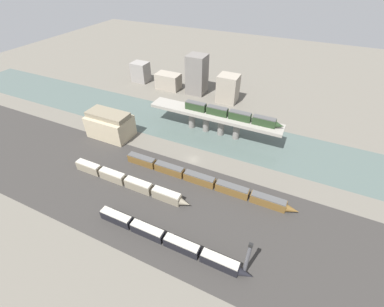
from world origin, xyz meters
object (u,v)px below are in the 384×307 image
Objects in this scene: train_yard_mid at (128,182)px; signal_tower at (247,260)px; train_yard_far at (203,180)px; train_on_bridge at (231,114)px; train_yard_near at (168,240)px; warehouse_building at (110,125)px.

train_yard_mid is 48.30m from signal_tower.
train_on_bridge is at bearing 92.36° from train_yard_far.
train_on_bridge reaches higher than train_yard_near.
train_yard_far is 34.39m from signal_tower.
train_on_bridge is 33.94m from train_yard_far.
train_yard_mid is 26.53m from train_yard_far.
signal_tower is at bearing -26.84° from warehouse_building.
train_on_bridge reaches higher than train_yard_mid.
train_on_bridge is at bearing 24.19° from warehouse_building.
train_yard_near is at bearing -177.96° from signal_tower.
train_yard_mid reaches higher than train_yard_far.
signal_tower is at bearing -67.63° from train_on_bridge.
train_yard_near is at bearing -88.24° from train_on_bridge.
train_yard_far is (23.62, 12.09, -0.16)m from train_yard_mid.
warehouse_building is 1.40× the size of signal_tower.
train_on_bridge is 59.62m from train_yard_near.
train_yard_far is at bearing -87.64° from train_on_bridge.
train_on_bridge is 3.19× the size of signal_tower.
warehouse_building is (-49.42, 10.90, 3.82)m from train_yard_far.
warehouse_building reaches higher than train_yard_mid.
train_yard_mid is at bearing 149.46° from train_yard_near.
train_yard_far is 3.43× the size of warehouse_building.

